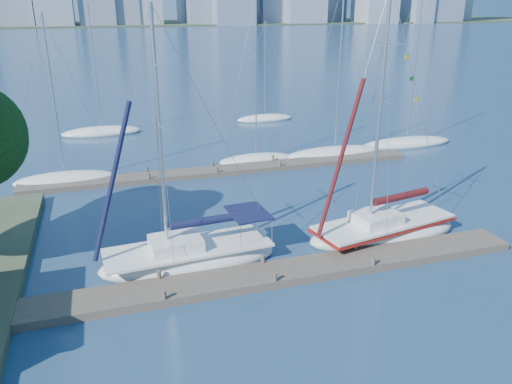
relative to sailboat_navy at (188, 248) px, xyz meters
name	(u,v)px	position (x,y,z in m)	size (l,w,h in m)	color
ground	(269,279)	(3.36, -2.43, -0.96)	(700.00, 700.00, 0.00)	navy
near_dock	(269,275)	(3.36, -2.43, -0.76)	(26.00, 2.00, 0.40)	#453D33
far_dock	(227,170)	(5.36, 13.57, -0.78)	(30.00, 1.80, 0.36)	#453D33
far_shore	(105,24)	(3.36, 317.57, -0.96)	(800.00, 100.00, 1.50)	#38472D
sailboat_navy	(188,248)	(0.00, 0.00, 0.00)	(8.94, 3.49, 12.87)	white
sailboat_maroon	(384,220)	(10.83, -0.07, 0.08)	(9.14, 4.47, 13.73)	white
bg_boat_0	(65,179)	(-6.45, 14.77, -0.70)	(7.44, 3.70, 12.03)	white
bg_boat_3	(256,159)	(8.26, 15.46, -0.70)	(6.52, 3.41, 13.32)	white
bg_boat_4	(335,153)	(15.19, 15.17, -0.69)	(9.06, 5.32, 14.53)	white
bg_boat_5	(406,143)	(22.85, 16.15, -0.69)	(9.15, 2.97, 14.83)	white
bg_boat_6	(102,132)	(-3.66, 28.71, -0.69)	(7.99, 4.58, 12.63)	white
bg_boat_7	(265,118)	(13.75, 29.95, -0.73)	(6.61, 3.30, 10.84)	white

